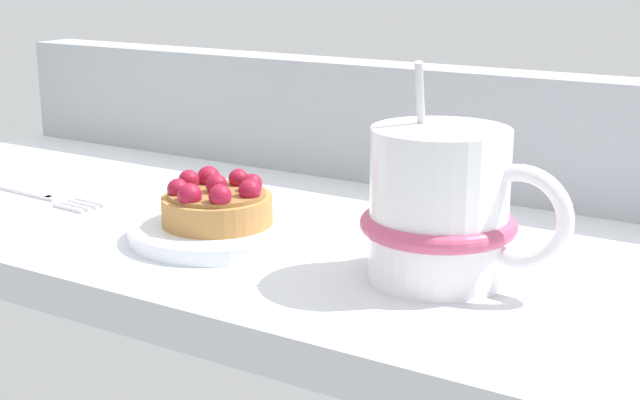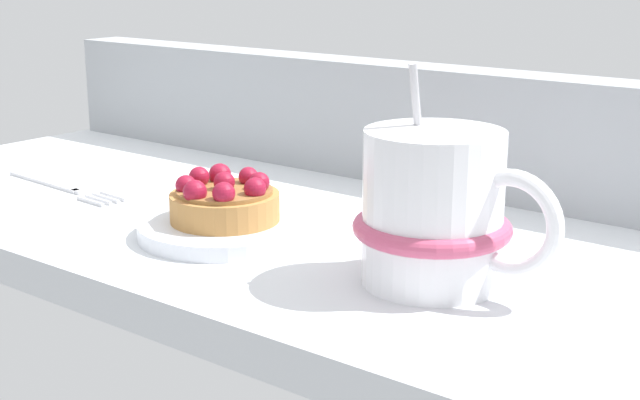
# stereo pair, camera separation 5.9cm
# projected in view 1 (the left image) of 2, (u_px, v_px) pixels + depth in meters

# --- Properties ---
(ground_plane) EXTENTS (0.89, 0.36, 0.03)m
(ground_plane) POSITION_uv_depth(u_px,v_px,m) (307.00, 241.00, 0.68)
(ground_plane) COLOR silver
(window_rail_back) EXTENTS (0.87, 0.05, 0.10)m
(window_rail_back) POSITION_uv_depth(u_px,v_px,m) (403.00, 124.00, 0.79)
(window_rail_back) COLOR #9EA3A8
(window_rail_back) RESTS_ON ground_plane
(dessert_plate) EXTENTS (0.13, 0.13, 0.01)m
(dessert_plate) POSITION_uv_depth(u_px,v_px,m) (218.00, 231.00, 0.64)
(dessert_plate) COLOR silver
(dessert_plate) RESTS_ON ground_plane
(raspberry_tart) EXTENTS (0.08, 0.08, 0.04)m
(raspberry_tart) POSITION_uv_depth(u_px,v_px,m) (217.00, 204.00, 0.63)
(raspberry_tart) COLOR #B77F42
(raspberry_tart) RESTS_ON dessert_plate
(coffee_mug) EXTENTS (0.13, 0.10, 0.13)m
(coffee_mug) POSITION_uv_depth(u_px,v_px,m) (442.00, 208.00, 0.55)
(coffee_mug) COLOR white
(coffee_mug) RESTS_ON ground_plane
(dessert_fork) EXTENTS (0.16, 0.03, 0.01)m
(dessert_fork) POSITION_uv_depth(u_px,v_px,m) (33.00, 193.00, 0.75)
(dessert_fork) COLOR silver
(dessert_fork) RESTS_ON ground_plane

